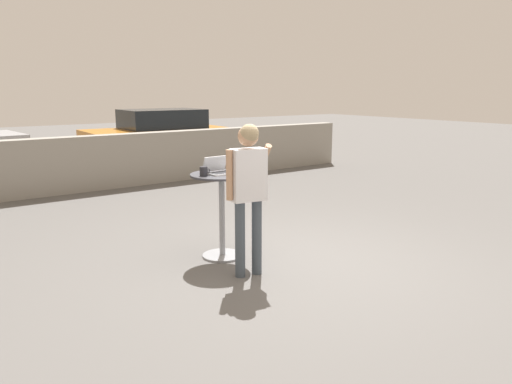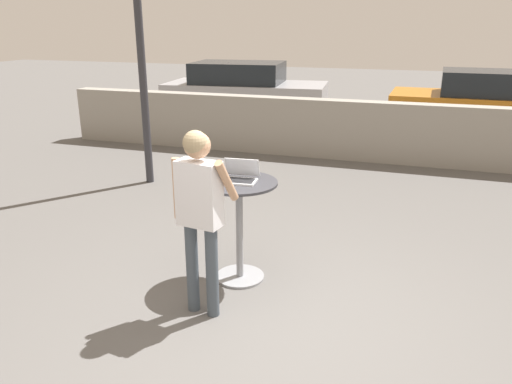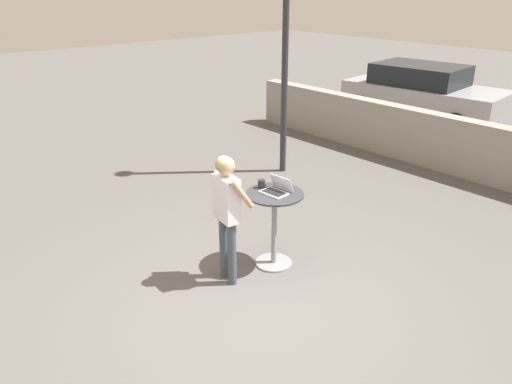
{
  "view_description": "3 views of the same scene",
  "coord_description": "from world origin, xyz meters",
  "px_view_note": "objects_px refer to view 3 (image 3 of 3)",
  "views": [
    {
      "loc": [
        -3.67,
        -4.2,
        2.03
      ],
      "look_at": [
        -0.38,
        0.34,
        0.86
      ],
      "focal_mm": 35.0,
      "sensor_mm": 36.0,
      "label": 1
    },
    {
      "loc": [
        0.99,
        -3.49,
        2.49
      ],
      "look_at": [
        -0.34,
        0.59,
        1.01
      ],
      "focal_mm": 35.0,
      "sensor_mm": 36.0,
      "label": 2
    },
    {
      "loc": [
        3.64,
        -3.24,
        3.53
      ],
      "look_at": [
        -0.44,
        0.35,
        1.21
      ],
      "focal_mm": 35.0,
      "sensor_mm": 36.0,
      "label": 3
    }
  ],
  "objects_px": {
    "laptop": "(277,189)",
    "parked_car_further_down": "(423,93)",
    "cafe_table": "(274,218)",
    "coffee_mug": "(261,184)",
    "standing_person": "(227,204)"
  },
  "relations": [
    {
      "from": "laptop",
      "to": "parked_car_further_down",
      "type": "relative_size",
      "value": 0.09
    },
    {
      "from": "cafe_table",
      "to": "parked_car_further_down",
      "type": "distance_m",
      "value": 8.43
    },
    {
      "from": "standing_person",
      "to": "laptop",
      "type": "bearing_deg",
      "value": 82.54
    },
    {
      "from": "laptop",
      "to": "parked_car_further_down",
      "type": "distance_m",
      "value": 8.4
    },
    {
      "from": "laptop",
      "to": "cafe_table",
      "type": "bearing_deg",
      "value": -83.86
    },
    {
      "from": "laptop",
      "to": "parked_car_further_down",
      "type": "xyz_separation_m",
      "value": [
        -2.73,
        7.93,
        -0.3
      ]
    },
    {
      "from": "cafe_table",
      "to": "parked_car_further_down",
      "type": "relative_size",
      "value": 0.25
    },
    {
      "from": "cafe_table",
      "to": "coffee_mug",
      "type": "bearing_deg",
      "value": -178.44
    },
    {
      "from": "coffee_mug",
      "to": "laptop",
      "type": "bearing_deg",
      "value": 9.72
    },
    {
      "from": "cafe_table",
      "to": "parked_car_further_down",
      "type": "xyz_separation_m",
      "value": [
        -2.74,
        7.97,
        0.1
      ]
    },
    {
      "from": "laptop",
      "to": "coffee_mug",
      "type": "xyz_separation_m",
      "value": [
        -0.24,
        -0.04,
        0.01
      ]
    },
    {
      "from": "cafe_table",
      "to": "coffee_mug",
      "type": "distance_m",
      "value": 0.48
    },
    {
      "from": "laptop",
      "to": "standing_person",
      "type": "relative_size",
      "value": 0.22
    },
    {
      "from": "coffee_mug",
      "to": "parked_car_further_down",
      "type": "distance_m",
      "value": 8.36
    },
    {
      "from": "parked_car_further_down",
      "to": "coffee_mug",
      "type": "bearing_deg",
      "value": -72.64
    }
  ]
}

